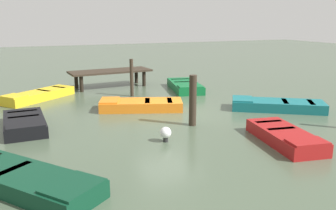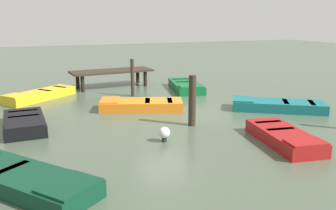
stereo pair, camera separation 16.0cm
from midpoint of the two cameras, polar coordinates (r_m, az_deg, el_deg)
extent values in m
plane|color=#475642|center=(14.46, -0.32, -1.35)|extent=(80.00, 80.00, 0.00)
cube|color=#33281E|center=(20.12, -9.48, 5.38)|extent=(4.60, 2.01, 0.10)
cylinder|color=black|center=(21.33, -5.33, 4.68)|extent=(0.20, 0.20, 0.85)
cylinder|color=black|center=(20.29, -4.11, 4.24)|extent=(0.20, 0.20, 0.85)
cylinder|color=black|center=(20.28, -14.75, 3.81)|extent=(0.20, 0.20, 0.85)
cylinder|color=black|center=(19.18, -13.98, 3.31)|extent=(0.20, 0.20, 0.85)
cube|color=black|center=(13.41, -22.40, -2.74)|extent=(1.41, 2.92, 0.40)
cube|color=gray|center=(13.37, -22.46, -2.16)|extent=(1.10, 2.48, 0.04)
cube|color=black|center=(12.27, -22.28, -3.09)|extent=(1.20, 0.67, 0.06)
cube|color=#776E5D|center=(13.57, -22.51, -1.77)|extent=(1.03, 0.23, 0.04)
cube|color=#776E5D|center=(14.34, -22.64, -0.99)|extent=(1.03, 0.23, 0.04)
cube|color=gold|center=(17.99, -20.21, 1.46)|extent=(3.48, 3.09, 0.40)
cube|color=#4C3319|center=(17.96, -20.25, 1.90)|extent=(2.91, 2.56, 0.04)
cube|color=gold|center=(17.09, -23.78, 1.31)|extent=(1.23, 1.26, 0.06)
cube|color=#42301E|center=(18.13, -19.63, 2.18)|extent=(0.69, 0.79, 0.04)
cube|color=#42301E|center=(18.78, -17.40, 2.73)|extent=(0.69, 0.79, 0.04)
cube|color=#14666B|center=(15.60, 16.92, -0.06)|extent=(3.86, 3.10, 0.40)
cube|color=beige|center=(15.57, 16.96, 0.44)|extent=(3.23, 2.56, 0.04)
cube|color=#14666B|center=(15.44, 11.58, 0.99)|extent=(1.32, 1.42, 0.06)
cube|color=#9B9789|center=(15.60, 17.99, 0.53)|extent=(0.70, 0.95, 0.04)
cube|color=#9B9789|center=(15.78, 21.70, 0.37)|extent=(0.70, 0.95, 0.04)
cube|color=orange|center=(15.02, -4.61, -0.02)|extent=(3.65, 2.36, 0.40)
cube|color=black|center=(14.99, -4.62, 0.50)|extent=(3.07, 1.92, 0.04)
cube|color=orange|center=(15.07, -9.69, 0.76)|extent=(1.10, 1.35, 0.06)
cube|color=black|center=(14.98, -3.65, 0.66)|extent=(0.53, 1.02, 0.04)
cube|color=black|center=(14.99, -0.06, 0.70)|extent=(0.53, 1.02, 0.04)
cube|color=#0F602D|center=(19.22, 2.48, 3.05)|extent=(2.04, 3.54, 0.40)
cube|color=orange|center=(19.20, 2.49, 3.46)|extent=(1.64, 2.99, 0.04)
cube|color=#0F602D|center=(17.94, 3.40, 3.01)|extent=(1.35, 0.98, 0.06)
cube|color=#B06E1E|center=(19.43, 2.33, 3.70)|extent=(1.08, 0.42, 0.04)
cube|color=#B06E1E|center=(20.31, 1.77, 4.15)|extent=(1.08, 0.42, 0.04)
cube|color=maroon|center=(11.59, 17.85, -4.85)|extent=(1.65, 3.09, 0.40)
cube|color=black|center=(11.55, 17.90, -4.20)|extent=(1.32, 2.61, 0.04)
cube|color=maroon|center=(10.61, 21.10, -5.53)|extent=(1.17, 0.81, 0.06)
cube|color=black|center=(11.71, 17.36, -3.70)|extent=(0.95, 0.35, 0.04)
cube|color=black|center=(12.38, 15.49, -2.63)|extent=(0.95, 0.35, 0.04)
cube|color=#0C3823|center=(8.92, -22.87, -10.96)|extent=(3.49, 3.97, 0.40)
cube|color=maroon|center=(8.87, -22.95, -10.13)|extent=(2.90, 3.32, 0.04)
cube|color=#0C3823|center=(7.72, -15.61, -12.40)|extent=(1.44, 1.40, 0.06)
cube|color=maroon|center=(9.08, -24.17, -9.41)|extent=(0.90, 0.76, 0.04)
cylinder|color=#33281E|center=(17.59, -6.12, 4.37)|extent=(0.18, 0.18, 1.85)
cylinder|color=#33281E|center=(12.66, 3.63, 0.72)|extent=(0.27, 0.27, 1.83)
cylinder|color=#262626|center=(11.17, -0.81, -5.62)|extent=(0.16, 0.16, 0.12)
sphere|color=white|center=(11.10, -0.81, -4.45)|extent=(0.36, 0.36, 0.36)
camera|label=1|loc=(0.08, -90.32, -0.08)|focal=37.95mm
camera|label=2|loc=(0.08, 89.68, 0.08)|focal=37.95mm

